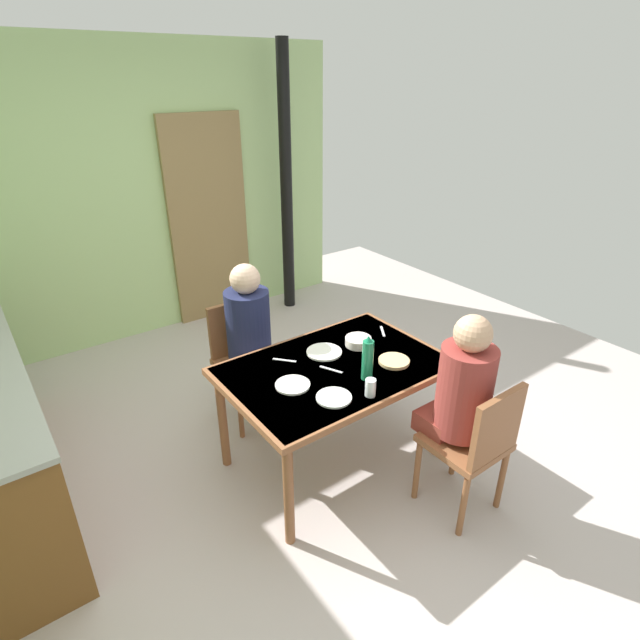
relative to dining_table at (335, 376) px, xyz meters
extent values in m
plane|color=beige|center=(-0.23, 0.04, -0.65)|extent=(6.65, 6.65, 0.00)
cube|color=#B3D68D|center=(-0.23, 2.60, 0.65)|extent=(4.06, 0.10, 2.61)
cube|color=olive|center=(0.38, 2.52, 0.35)|extent=(0.80, 0.05, 2.00)
cylinder|color=black|center=(1.13, 2.25, 0.65)|extent=(0.12, 0.12, 2.61)
cube|color=brown|center=(0.00, 0.00, 0.05)|extent=(1.33, 0.90, 0.04)
cube|color=pink|center=(0.00, 0.00, 0.07)|extent=(1.27, 0.86, 0.00)
cylinder|color=brown|center=(-0.59, -0.38, -0.31)|extent=(0.06, 0.06, 0.68)
cylinder|color=brown|center=(0.59, -0.38, -0.31)|extent=(0.06, 0.06, 0.68)
cylinder|color=brown|center=(-0.59, 0.38, -0.31)|extent=(0.06, 0.06, 0.68)
cylinder|color=brown|center=(0.59, 0.38, -0.31)|extent=(0.06, 0.06, 0.68)
cube|color=brown|center=(0.36, -0.73, -0.20)|extent=(0.40, 0.40, 0.04)
cube|color=brown|center=(0.36, -0.91, 0.01)|extent=(0.38, 0.04, 0.42)
cylinder|color=brown|center=(0.19, -0.56, -0.45)|extent=(0.04, 0.04, 0.41)
cylinder|color=brown|center=(0.53, -0.56, -0.45)|extent=(0.04, 0.04, 0.41)
cylinder|color=brown|center=(0.19, -0.90, -0.45)|extent=(0.04, 0.04, 0.41)
cylinder|color=brown|center=(0.53, -0.90, -0.45)|extent=(0.04, 0.04, 0.41)
cube|color=brown|center=(-0.21, 0.73, -0.20)|extent=(0.40, 0.40, 0.04)
cube|color=brown|center=(-0.21, 0.91, 0.01)|extent=(0.38, 0.04, 0.42)
cylinder|color=brown|center=(-0.04, 0.56, -0.45)|extent=(0.04, 0.04, 0.41)
cylinder|color=brown|center=(-0.38, 0.56, -0.45)|extent=(0.04, 0.04, 0.41)
cylinder|color=brown|center=(-0.04, 0.90, -0.45)|extent=(0.04, 0.04, 0.41)
cylinder|color=brown|center=(-0.38, 0.90, -0.45)|extent=(0.04, 0.04, 0.41)
cube|color=brown|center=(0.36, -0.57, -0.14)|extent=(0.30, 0.22, 0.12)
cylinder|color=maroon|center=(0.36, -0.68, 0.12)|extent=(0.30, 0.30, 0.52)
sphere|color=tan|center=(0.36, -0.68, 0.47)|extent=(0.20, 0.20, 0.20)
cube|color=#171B43|center=(-0.21, 0.57, -0.14)|extent=(0.30, 0.22, 0.12)
cylinder|color=#1E2347|center=(-0.21, 0.68, 0.12)|extent=(0.30, 0.30, 0.52)
sphere|color=beige|center=(-0.21, 0.68, 0.47)|extent=(0.20, 0.20, 0.20)
cylinder|color=#1D784D|center=(0.07, -0.22, 0.19)|extent=(0.07, 0.07, 0.24)
cone|color=#147750|center=(0.07, -0.22, 0.33)|extent=(0.05, 0.05, 0.03)
cylinder|color=silver|center=(0.28, 0.11, 0.10)|extent=(0.17, 0.17, 0.05)
cylinder|color=white|center=(-0.21, -0.26, 0.08)|extent=(0.20, 0.20, 0.01)
cylinder|color=white|center=(-0.32, -0.03, 0.08)|extent=(0.20, 0.20, 0.01)
cylinder|color=white|center=(0.04, 0.16, 0.08)|extent=(0.23, 0.23, 0.01)
cylinder|color=silver|center=(-0.03, -0.36, 0.12)|extent=(0.06, 0.06, 0.10)
cylinder|color=#DBB77A|center=(0.32, -0.18, 0.08)|extent=(0.19, 0.19, 0.02)
cube|color=silver|center=(-0.21, 0.23, 0.07)|extent=(0.11, 0.12, 0.00)
cube|color=silver|center=(0.54, 0.16, 0.07)|extent=(0.10, 0.13, 0.00)
cube|color=silver|center=(-0.05, -0.02, 0.07)|extent=(0.08, 0.14, 0.00)
camera|label=1|loc=(-1.61, -2.03, 1.66)|focal=28.11mm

